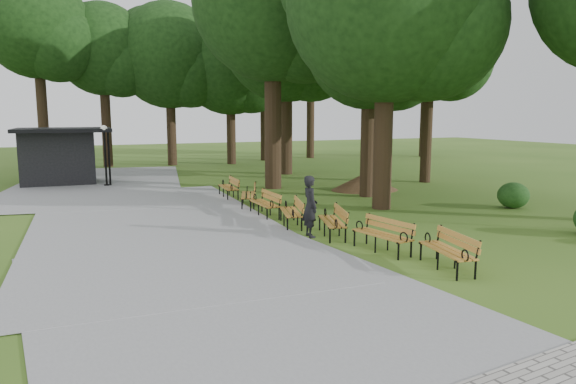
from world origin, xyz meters
name	(u,v)px	position (x,y,z in m)	size (l,w,h in m)	color
ground	(298,233)	(0.00, 0.00, 0.00)	(100.00, 100.00, 0.00)	#375C1A
path	(148,224)	(-4.00, 3.00, 0.03)	(12.00, 38.00, 0.06)	gray
person	(310,206)	(0.09, -0.64, 0.90)	(0.66, 0.43, 1.81)	black
kiosk	(58,156)	(-6.64, 15.17, 1.43)	(4.56, 3.96, 2.85)	black
lamp_post	(105,142)	(-4.51, 13.06, 2.18)	(0.32, 0.32, 3.02)	black
dirt_mound	(365,182)	(6.60, 6.88, 0.40)	(2.73, 2.73, 0.81)	#47301C
bench_0	(447,251)	(1.59, -4.78, 0.44)	(1.90, 0.64, 0.88)	#BA7B2B
bench_1	(382,235)	(1.09, -2.86, 0.44)	(1.90, 0.64, 0.88)	#BA7B2B
bench_2	(332,222)	(0.71, -0.83, 0.44)	(1.90, 0.64, 0.88)	#BA7B2B
bench_3	(291,212)	(0.20, 1.00, 0.44)	(1.90, 0.64, 0.88)	#BA7B2B
bench_4	(264,204)	(-0.01, 2.84, 0.44)	(1.90, 0.64, 0.88)	#BA7B2B
bench_5	(248,195)	(0.09, 4.89, 0.44)	(1.90, 0.64, 0.88)	#BA7B2B
bench_6	(228,187)	(0.02, 7.26, 0.44)	(1.90, 0.64, 0.88)	#BA7B2B
lawn_tree_0	(387,1)	(4.59, 2.43, 7.59)	(7.36, 7.36, 11.30)	black
lawn_tree_1	(370,46)	(5.65, 5.20, 6.37)	(5.35, 5.35, 9.09)	black
lawn_tree_2	(272,2)	(2.86, 9.18, 8.68)	(7.42, 7.42, 12.45)	black
lawn_tree_4	(286,38)	(5.81, 14.49, 7.91)	(7.42, 7.42, 11.66)	black
lawn_tree_5	(430,45)	(11.06, 8.10, 7.02)	(5.50, 5.50, 9.82)	black
tree_backdrop	(255,50)	(7.07, 23.14, 8.22)	(36.39, 9.93, 16.44)	black
shrub_1	(512,208)	(9.24, 0.50, 0.00)	(1.17, 1.17, 0.99)	#193D14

